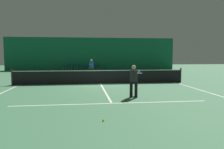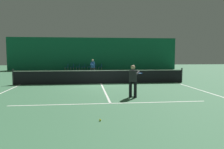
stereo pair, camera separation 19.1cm
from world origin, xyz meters
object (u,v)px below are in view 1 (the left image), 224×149
(courtside_chair_4, at_px, (88,66))
(courtside_chair_6, at_px, (99,66))
(player_far, at_px, (91,66))
(player_near, at_px, (134,79))
(courtside_chair_5, at_px, (93,66))
(courtside_chair_2, at_px, (76,67))
(courtside_chair_0, at_px, (65,67))
(tennis_ball, at_px, (103,120))
(tennis_net, at_px, (100,76))
(courtside_chair_1, at_px, (71,67))
(courtside_chair_3, at_px, (82,67))

(courtside_chair_4, relative_size, courtside_chair_6, 1.00)
(player_far, distance_m, courtside_chair_4, 8.21)
(player_near, relative_size, courtside_chair_5, 1.84)
(player_near, relative_size, courtside_chair_2, 1.84)
(courtside_chair_0, height_order, tennis_ball, courtside_chair_0)
(tennis_net, distance_m, courtside_chair_2, 14.44)
(courtside_chair_0, distance_m, courtside_chair_4, 3.00)
(player_near, distance_m, courtside_chair_4, 19.58)
(courtside_chair_0, xyz_separation_m, courtside_chair_2, (1.50, 0.00, 0.00))
(player_far, height_order, tennis_ball, player_far)
(courtside_chair_1, xyz_separation_m, courtside_chair_6, (3.74, 0.00, 0.00))
(courtside_chair_2, distance_m, courtside_chair_6, 3.00)
(courtside_chair_3, xyz_separation_m, courtside_chair_4, (0.75, 0.00, 0.00))
(player_near, relative_size, courtside_chair_6, 1.84)
(player_near, relative_size, player_far, 0.96)
(player_near, height_order, courtside_chair_3, player_near)
(tennis_ball, bearing_deg, courtside_chair_3, 92.11)
(player_far, xyz_separation_m, courtside_chair_2, (-1.74, 8.19, -0.45))
(courtside_chair_0, height_order, courtside_chair_3, same)
(courtside_chair_0, bearing_deg, courtside_chair_5, 90.00)
(player_near, relative_size, courtside_chair_1, 1.84)
(tennis_net, xyz_separation_m, courtside_chair_2, (-2.16, 14.28, -0.03))
(courtside_chair_2, relative_size, courtside_chair_3, 1.00)
(courtside_chair_1, bearing_deg, courtside_chair_4, 90.00)
(tennis_net, bearing_deg, tennis_ball, -93.68)
(courtside_chair_5, xyz_separation_m, tennis_ball, (-0.65, -23.09, -0.45))
(courtside_chair_6, relative_size, tennis_ball, 12.73)
(player_near, height_order, courtside_chair_6, player_near)
(player_near, height_order, courtside_chair_0, player_near)
(courtside_chair_6, distance_m, tennis_ball, 23.13)
(tennis_ball, bearing_deg, player_far, 89.47)
(courtside_chair_5, relative_size, tennis_ball, 12.73)
(courtside_chair_0, distance_m, courtside_chair_1, 0.75)
(courtside_chair_4, relative_size, tennis_ball, 12.73)
(courtside_chair_2, bearing_deg, courtside_chair_5, 90.00)
(tennis_net, relative_size, courtside_chair_0, 14.29)
(courtside_chair_0, bearing_deg, tennis_net, 14.38)
(tennis_ball, bearing_deg, courtside_chair_1, 95.80)
(courtside_chair_1, xyz_separation_m, courtside_chair_5, (3.00, 0.00, 0.00))
(courtside_chair_5, bearing_deg, courtside_chair_4, -90.00)
(courtside_chair_4, bearing_deg, courtside_chair_3, -90.00)
(courtside_chair_0, xyz_separation_m, courtside_chair_3, (2.25, 0.00, 0.00))
(player_far, xyz_separation_m, courtside_chair_0, (-3.23, 8.19, -0.45))
(courtside_chair_1, xyz_separation_m, courtside_chair_3, (1.50, 0.00, 0.00))
(courtside_chair_3, bearing_deg, courtside_chair_6, 90.00)
(courtside_chair_1, height_order, courtside_chair_6, same)
(courtside_chair_2, distance_m, tennis_ball, 23.15)
(player_near, bearing_deg, courtside_chair_6, 31.87)
(courtside_chair_4, bearing_deg, courtside_chair_6, 90.00)
(courtside_chair_4, relative_size, courtside_chair_5, 1.00)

